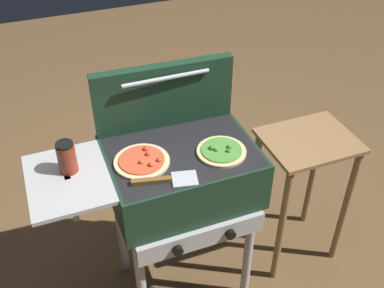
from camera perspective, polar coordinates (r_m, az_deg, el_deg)
The scene contains 8 objects.
ground_plane at distance 2.63m, azimuth -1.06°, elevation -16.38°, with size 8.00×8.00×0.00m, color brown.
grill at distance 2.06m, azimuth -1.62°, elevation -4.08°, with size 0.96×0.53×0.90m.
grill_lid_open at distance 2.05m, azimuth -3.49°, elevation 6.01°, with size 0.63×0.09×0.30m.
pizza_veggie at distance 1.96m, azimuth 3.63°, elevation -0.87°, with size 0.21×0.21×0.03m.
pizza_pepperoni at distance 1.91m, azimuth -6.14°, elevation -2.09°, with size 0.23×0.23×0.03m.
sauce_jar at distance 1.89m, azimuth -15.14°, elevation -1.60°, with size 0.07×0.07×0.14m.
spatula at distance 1.82m, azimuth -3.30°, elevation -4.44°, with size 0.27×0.11×0.02m.
prep_table at distance 2.44m, azimuth 13.49°, elevation -3.65°, with size 0.44×0.36×0.78m.
Camera 1 is at (-0.52, -1.46, 2.12)m, focal length 43.36 mm.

